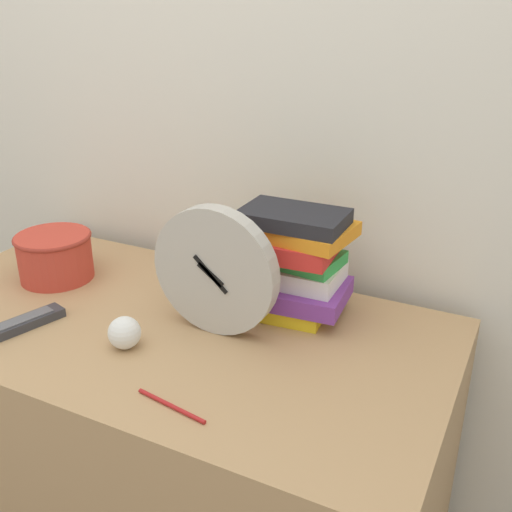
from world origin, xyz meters
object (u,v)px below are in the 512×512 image
desk_clock (215,271)px  book_stack (293,262)px  basket (55,255)px  tv_remote (21,324)px  crumpled_paper_ball (125,333)px  pen (171,406)px

desk_clock → book_stack: size_ratio=1.09×
desk_clock → book_stack: bearing=54.0°
basket → tv_remote: (0.12, -0.23, -0.05)m
tv_remote → crumpled_paper_ball: (0.25, 0.04, 0.02)m
desk_clock → basket: desk_clock is taller
crumpled_paper_ball → pen: size_ratio=0.44×
tv_remote → crumpled_paper_ball: 0.26m
pen → desk_clock: bearing=103.3°
tv_remote → pen: size_ratio=1.28×
crumpled_paper_ball → desk_clock: bearing=47.3°
desk_clock → tv_remote: size_ratio=1.42×
tv_remote → basket: bearing=116.2°
tv_remote → pen: 0.46m
book_stack → tv_remote: 0.62m
tv_remote → crumpled_paper_ball: crumpled_paper_ball is taller
basket → tv_remote: 0.27m
desk_clock → book_stack: (0.11, 0.16, -0.02)m
book_stack → desk_clock: bearing=-126.0°
basket → crumpled_paper_ball: (0.37, -0.19, -0.03)m
book_stack → pen: book_stack is taller
book_stack → crumpled_paper_ball: size_ratio=3.80×
tv_remote → pen: tv_remote is taller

